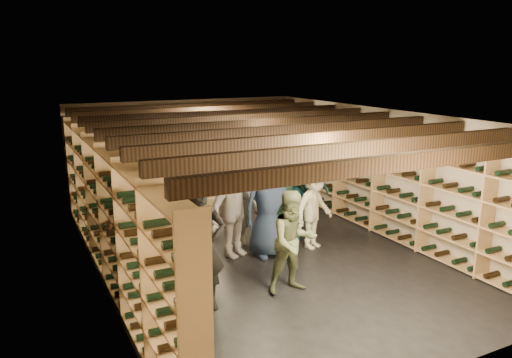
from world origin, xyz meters
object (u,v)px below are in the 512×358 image
object	(u,v)px
crate_loose	(192,206)
person_0	(160,242)
person_2	(293,242)
person_9	(236,204)
crate_stack_left	(202,222)
person_5	(150,221)
person_1	(202,247)
crate_stack_right	(205,201)
person_10	(282,199)
person_3	(314,208)
person_6	(268,205)
person_7	(236,200)
person_4	(301,192)
person_11	(268,191)
person_8	(286,187)

from	to	relation	value
crate_loose	person_0	size ratio (longest dim) A/B	0.26
person_2	person_9	xyz separation A→B (m)	(-0.17, 1.59, 0.17)
crate_stack_left	person_5	world-z (taller)	person_5
crate_loose	person_1	world-z (taller)	person_1
crate_stack_right	person_10	xyz separation A→B (m)	(0.50, -2.58, 0.63)
crate_stack_left	person_3	bearing A→B (deg)	-44.93
crate_stack_left	crate_stack_right	xyz separation A→B (m)	(0.61, 1.39, 0.00)
person_6	person_2	bearing A→B (deg)	-103.32
person_7	person_6	bearing A→B (deg)	-49.59
crate_loose	person_7	distance (m)	2.51
crate_stack_left	person_0	xyz separation A→B (m)	(-1.53, -2.54, 0.69)
person_4	person_11	bearing A→B (deg)	160.66
crate_stack_right	person_0	distance (m)	4.52
person_0	person_6	distance (m)	2.42
person_3	person_7	size ratio (longest dim) A/B	0.88
person_1	person_11	size ratio (longest dim) A/B	0.99
person_8	person_7	bearing A→B (deg)	-152.39
person_0	crate_stack_left	bearing A→B (deg)	72.68
person_1	person_6	size ratio (longest dim) A/B	0.97
person_1	person_4	size ratio (longest dim) A/B	0.99
person_4	person_7	size ratio (longest dim) A/B	1.07
crate_stack_right	person_1	world-z (taller)	person_1
person_1	person_3	xyz separation A→B (m)	(2.60, 1.25, -0.15)
person_8	person_11	distance (m)	0.55
person_7	person_10	xyz separation A→B (m)	(0.72, -0.46, 0.04)
person_3	person_5	size ratio (longest dim) A/B	0.87
person_1	person_2	size ratio (longest dim) A/B	1.17
person_1	person_5	world-z (taller)	person_1
crate_loose	person_2	world-z (taller)	person_2
person_0	person_8	bearing A→B (deg)	47.29
person_3	person_5	bearing A→B (deg)	153.61
person_6	person_5	bearing A→B (deg)	172.80
crate_stack_left	person_10	xyz separation A→B (m)	(1.11, -1.19, 0.63)
person_9	person_2	bearing A→B (deg)	-104.35
person_3	crate_loose	bearing A→B (deg)	89.93
crate_loose	person_3	world-z (taller)	person_3
person_1	person_9	world-z (taller)	person_9
person_3	person_6	distance (m)	0.92
person_1	person_8	distance (m)	3.55
person_0	person_10	xyz separation A→B (m)	(2.64, 1.34, -0.07)
crate_stack_left	person_7	distance (m)	1.02
person_2	person_4	world-z (taller)	person_4
crate_stack_left	person_4	bearing A→B (deg)	-31.72
crate_loose	person_9	size ratio (longest dim) A/B	0.27
person_1	person_9	bearing A→B (deg)	60.99
crate_loose	person_0	distance (m)	4.69
person_0	person_8	xyz separation A→B (m)	(3.15, 2.08, -0.08)
person_9	crate_stack_left	bearing A→B (deg)	75.81
person_0	person_3	bearing A→B (deg)	31.48
person_8	person_11	size ratio (longest dim) A/B	0.98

